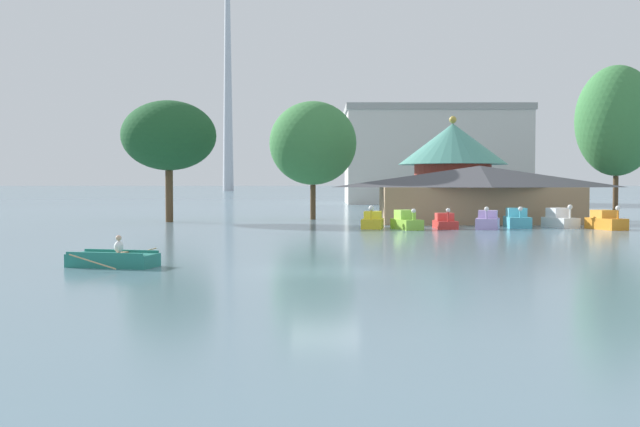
% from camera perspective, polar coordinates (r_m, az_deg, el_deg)
% --- Properties ---
extents(ground_plane, '(2000.00, 2000.00, 0.00)m').
position_cam_1_polar(ground_plane, '(28.29, 0.32, -4.28)').
color(ground_plane, slate).
extents(rowboat_with_rower, '(3.58, 3.71, 1.23)m').
position_cam_1_polar(rowboat_with_rower, '(30.81, -15.08, -3.30)').
color(rowboat_with_rower, '#237A6B').
rests_on(rowboat_with_rower, ground).
extents(pedal_boat_yellow, '(1.80, 2.71, 1.67)m').
position_cam_1_polar(pedal_boat_yellow, '(55.26, 3.82, -0.58)').
color(pedal_boat_yellow, yellow).
rests_on(pedal_boat_yellow, ground).
extents(pedal_boat_lime, '(2.10, 3.17, 1.49)m').
position_cam_1_polar(pedal_boat_lime, '(54.33, 6.31, -0.60)').
color(pedal_boat_lime, '#8CCC3F').
rests_on(pedal_boat_lime, ground).
extents(pedal_boat_red, '(1.50, 2.47, 1.50)m').
position_cam_1_polar(pedal_boat_red, '(55.53, 9.13, -0.65)').
color(pedal_boat_red, red).
rests_on(pedal_boat_red, ground).
extents(pedal_boat_lavender, '(2.10, 2.61, 1.61)m').
position_cam_1_polar(pedal_boat_lavender, '(55.53, 12.18, -0.58)').
color(pedal_boat_lavender, '#B299D8').
rests_on(pedal_boat_lavender, ground).
extents(pedal_boat_cyan, '(1.78, 3.09, 1.57)m').
position_cam_1_polar(pedal_boat_cyan, '(58.03, 14.25, -0.45)').
color(pedal_boat_cyan, '#4CB7CC').
rests_on(pedal_boat_cyan, ground).
extents(pedal_boat_white, '(2.20, 3.12, 1.70)m').
position_cam_1_polar(pedal_boat_white, '(58.87, 17.18, -0.44)').
color(pedal_boat_white, white).
rests_on(pedal_boat_white, ground).
extents(pedal_boat_orange, '(2.24, 3.28, 1.69)m').
position_cam_1_polar(pedal_boat_orange, '(57.58, 20.24, -0.55)').
color(pedal_boat_orange, orange).
rests_on(pedal_boat_orange, ground).
extents(boathouse, '(16.93, 6.27, 4.63)m').
position_cam_1_polar(boathouse, '(63.15, 11.63, 1.48)').
color(boathouse, '#9E7F5B').
rests_on(boathouse, ground).
extents(green_roof_pavilion, '(10.27, 10.27, 9.57)m').
position_cam_1_polar(green_roof_pavilion, '(74.22, 9.67, 3.75)').
color(green_roof_pavilion, '#993328').
rests_on(green_roof_pavilion, ground).
extents(shoreline_tree_tall_left, '(7.84, 7.84, 10.07)m').
position_cam_1_polar(shoreline_tree_tall_left, '(65.51, -11.17, 5.65)').
color(shoreline_tree_tall_left, brown).
rests_on(shoreline_tree_tall_left, ground).
extents(shoreline_tree_mid, '(7.74, 7.74, 10.50)m').
position_cam_1_polar(shoreline_tree_mid, '(68.90, -0.60, 5.21)').
color(shoreline_tree_mid, brown).
rests_on(shoreline_tree_mid, ground).
extents(shoreline_tree_right, '(6.96, 6.96, 13.35)m').
position_cam_1_polar(shoreline_tree_right, '(71.52, 20.95, 6.40)').
color(shoreline_tree_right, brown).
rests_on(shoreline_tree_right, ground).
extents(background_building_block, '(28.66, 16.78, 15.34)m').
position_cam_1_polar(background_building_block, '(125.84, 8.30, 4.25)').
color(background_building_block, beige).
rests_on(background_building_block, ground).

